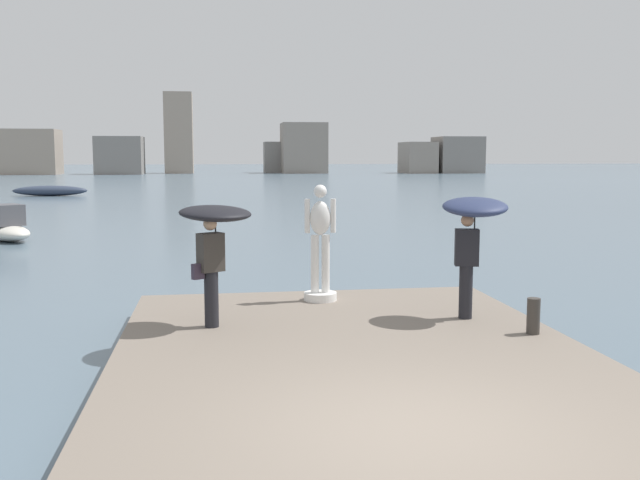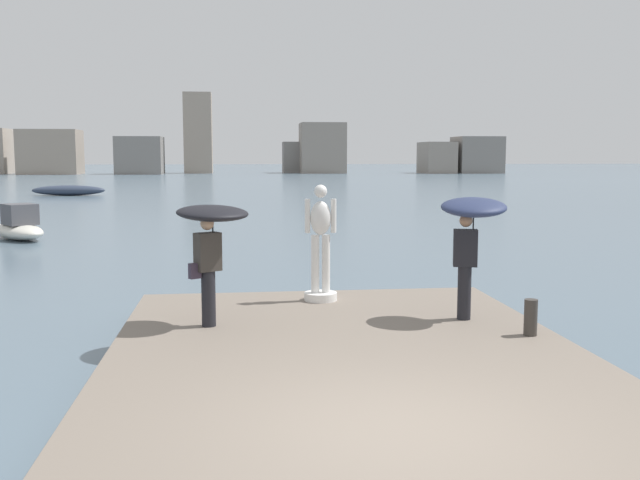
{
  "view_description": "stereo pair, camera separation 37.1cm",
  "coord_description": "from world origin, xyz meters",
  "px_view_note": "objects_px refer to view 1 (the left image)",
  "views": [
    {
      "loc": [
        -1.87,
        -6.58,
        3.08
      ],
      "look_at": [
        0.0,
        6.11,
        1.55
      ],
      "focal_mm": 40.15,
      "sensor_mm": 36.0,
      "label": 1
    },
    {
      "loc": [
        -1.5,
        -6.63,
        3.08
      ],
      "look_at": [
        0.0,
        6.11,
        1.55
      ],
      "focal_mm": 40.15,
      "sensor_mm": 36.0,
      "label": 2
    }
  ],
  "objects_px": {
    "statue_white_figure": "(320,250)",
    "onlooker_right": "(473,223)",
    "boat_near": "(50,191)",
    "boat_mid": "(4,228)",
    "mooring_bollard": "(533,316)",
    "onlooker_left": "(214,229)"
  },
  "relations": [
    {
      "from": "statue_white_figure",
      "to": "onlooker_right",
      "type": "height_order",
      "value": "statue_white_figure"
    },
    {
      "from": "statue_white_figure",
      "to": "boat_near",
      "type": "relative_size",
      "value": 0.38
    },
    {
      "from": "boat_near",
      "to": "boat_mid",
      "type": "relative_size",
      "value": 1.58
    },
    {
      "from": "onlooker_right",
      "to": "boat_near",
      "type": "xyz_separation_m",
      "value": [
        -16.51,
        45.44,
        -1.59
      ]
    },
    {
      "from": "onlooker_right",
      "to": "mooring_bollard",
      "type": "relative_size",
      "value": 3.75
    },
    {
      "from": "onlooker_left",
      "to": "boat_mid",
      "type": "height_order",
      "value": "onlooker_left"
    },
    {
      "from": "statue_white_figure",
      "to": "boat_mid",
      "type": "xyz_separation_m",
      "value": [
        -9.46,
        14.2,
        -0.88
      ]
    },
    {
      "from": "onlooker_left",
      "to": "boat_near",
      "type": "bearing_deg",
      "value": 105.21
    },
    {
      "from": "statue_white_figure",
      "to": "boat_near",
      "type": "height_order",
      "value": "statue_white_figure"
    },
    {
      "from": "mooring_bollard",
      "to": "boat_near",
      "type": "xyz_separation_m",
      "value": [
        -17.07,
        46.59,
        -0.28
      ]
    },
    {
      "from": "boat_mid",
      "to": "statue_white_figure",
      "type": "bearing_deg",
      "value": -56.33
    },
    {
      "from": "statue_white_figure",
      "to": "mooring_bollard",
      "type": "xyz_separation_m",
      "value": [
        2.81,
        -2.94,
        -0.66
      ]
    },
    {
      "from": "mooring_bollard",
      "to": "onlooker_left",
      "type": "bearing_deg",
      "value": 165.58
    },
    {
      "from": "onlooker_left",
      "to": "onlooker_right",
      "type": "xyz_separation_m",
      "value": [
        4.17,
        -0.07,
        0.05
      ]
    },
    {
      "from": "boat_mid",
      "to": "boat_near",
      "type": "bearing_deg",
      "value": 99.26
    },
    {
      "from": "onlooker_left",
      "to": "boat_mid",
      "type": "distance_m",
      "value": 17.68
    },
    {
      "from": "boat_near",
      "to": "onlooker_right",
      "type": "bearing_deg",
      "value": -70.04
    },
    {
      "from": "statue_white_figure",
      "to": "boat_mid",
      "type": "height_order",
      "value": "statue_white_figure"
    },
    {
      "from": "mooring_bollard",
      "to": "boat_mid",
      "type": "distance_m",
      "value": 21.08
    },
    {
      "from": "boat_near",
      "to": "onlooker_left",
      "type": "bearing_deg",
      "value": -74.79
    },
    {
      "from": "onlooker_left",
      "to": "boat_near",
      "type": "distance_m",
      "value": 47.05
    },
    {
      "from": "onlooker_right",
      "to": "boat_mid",
      "type": "height_order",
      "value": "onlooker_right"
    }
  ]
}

